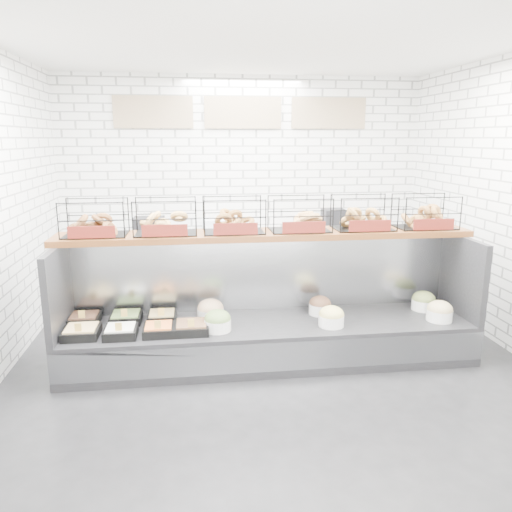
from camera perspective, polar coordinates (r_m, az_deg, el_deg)
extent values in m
plane|color=black|center=(4.86, 2.12, -13.10)|extent=(5.50, 5.50, 0.00)
cube|color=white|center=(7.11, -1.48, 7.97)|extent=(5.00, 0.02, 3.00)
cube|color=white|center=(4.43, 2.48, 24.22)|extent=(5.00, 5.50, 0.02)
cube|color=tan|center=(7.03, -11.66, 15.82)|extent=(1.05, 0.03, 0.42)
cube|color=tan|center=(7.06, -1.50, 16.06)|extent=(1.05, 0.03, 0.42)
cube|color=tan|center=(7.28, 8.31, 15.85)|extent=(1.05, 0.03, 0.42)
cube|color=black|center=(5.04, 1.57, -9.57)|extent=(4.00, 0.90, 0.40)
cube|color=#93969B|center=(4.64, 2.42, -11.41)|extent=(4.00, 0.03, 0.28)
cube|color=#93969B|center=(5.23, 0.91, -1.76)|extent=(4.00, 0.08, 0.80)
cube|color=black|center=(4.94, -21.62, -3.63)|extent=(0.06, 0.90, 0.80)
cube|color=black|center=(5.50, 22.35, -2.04)|extent=(0.06, 0.90, 0.80)
cube|color=black|center=(4.85, -19.32, -8.25)|extent=(0.32, 0.32, 0.08)
cube|color=#DFB872|center=(4.84, -19.35, -7.86)|extent=(0.27, 0.27, 0.04)
cube|color=#E4B54F|center=(4.72, -19.67, -7.72)|extent=(0.06, 0.01, 0.08)
cube|color=black|center=(5.17, -19.00, -6.89)|extent=(0.29, 0.29, 0.08)
cube|color=brown|center=(5.16, -19.03, -6.53)|extent=(0.24, 0.24, 0.04)
cube|color=#E4B54F|center=(5.05, -19.30, -6.32)|extent=(0.06, 0.01, 0.08)
cube|color=black|center=(4.75, -15.21, -8.40)|extent=(0.29, 0.29, 0.08)
cube|color=white|center=(4.74, -15.23, -8.01)|extent=(0.25, 0.25, 0.04)
cube|color=#E4B54F|center=(4.63, -15.44, -7.83)|extent=(0.06, 0.01, 0.08)
cube|color=black|center=(5.09, -14.63, -6.89)|extent=(0.30, 0.30, 0.08)
cube|color=#769A4E|center=(5.08, -14.65, -6.52)|extent=(0.25, 0.25, 0.04)
cube|color=#E4B54F|center=(4.97, -14.83, -6.32)|extent=(0.06, 0.01, 0.08)
cube|color=black|center=(4.72, -11.06, -8.33)|extent=(0.28, 0.28, 0.08)
cube|color=orange|center=(4.71, -11.07, -7.93)|extent=(0.24, 0.24, 0.04)
cube|color=#E4B54F|center=(4.60, -11.18, -7.73)|extent=(0.06, 0.01, 0.08)
cube|color=black|center=(5.04, -10.68, -6.91)|extent=(0.28, 0.28, 0.08)
cube|color=#DDBA71|center=(5.02, -10.70, -6.54)|extent=(0.24, 0.24, 0.04)
cube|color=#E4B54F|center=(4.91, -10.79, -6.32)|extent=(0.06, 0.01, 0.08)
cube|color=black|center=(4.72, -7.41, -8.16)|extent=(0.32, 0.32, 0.08)
cube|color=brown|center=(4.71, -7.42, -7.77)|extent=(0.27, 0.27, 0.04)
cube|color=#E4B54F|center=(4.59, -7.43, -7.62)|extent=(0.06, 0.01, 0.08)
cylinder|color=white|center=(4.73, -4.40, -7.84)|extent=(0.25, 0.25, 0.11)
ellipsoid|color=olive|center=(4.71, -4.42, -7.16)|extent=(0.25, 0.25, 0.17)
cylinder|color=white|center=(5.03, -5.21, -6.58)|extent=(0.26, 0.26, 0.11)
ellipsoid|color=#DAB086|center=(5.01, -5.23, -5.93)|extent=(0.26, 0.26, 0.18)
cylinder|color=white|center=(4.88, 8.59, -7.28)|extent=(0.25, 0.25, 0.11)
ellipsoid|color=#D2C26B|center=(4.86, 8.62, -6.62)|extent=(0.24, 0.24, 0.17)
cylinder|color=white|center=(5.18, 7.31, -6.01)|extent=(0.23, 0.23, 0.11)
ellipsoid|color=brown|center=(5.16, 7.33, -5.38)|extent=(0.22, 0.22, 0.16)
cylinder|color=white|center=(5.29, 20.21, -6.35)|extent=(0.25, 0.25, 0.11)
ellipsoid|color=tan|center=(5.27, 20.26, -5.73)|extent=(0.25, 0.25, 0.17)
cylinder|color=white|center=(5.56, 18.57, -5.27)|extent=(0.25, 0.25, 0.11)
ellipsoid|color=olive|center=(5.54, 18.62, -4.68)|extent=(0.24, 0.24, 0.17)
cube|color=#4E2710|center=(4.95, 1.25, 2.48)|extent=(4.10, 0.50, 0.06)
cube|color=black|center=(4.95, -17.96, 4.17)|extent=(0.60, 0.38, 0.34)
cube|color=#601911|center=(4.77, -18.30, 2.60)|extent=(0.42, 0.02, 0.11)
cube|color=black|center=(4.87, -10.32, 4.47)|extent=(0.60, 0.38, 0.34)
cube|color=#601911|center=(4.69, -10.38, 2.88)|extent=(0.42, 0.02, 0.11)
cube|color=black|center=(4.88, -2.57, 4.69)|extent=(0.60, 0.38, 0.34)
cube|color=#601911|center=(4.70, -2.35, 3.12)|extent=(0.42, 0.02, 0.11)
cube|color=black|center=(4.98, 5.01, 4.82)|extent=(0.60, 0.38, 0.34)
cube|color=#601911|center=(4.80, 5.50, 3.29)|extent=(0.42, 0.02, 0.11)
cube|color=black|center=(5.16, 12.18, 4.87)|extent=(0.60, 0.38, 0.34)
cube|color=#601911|center=(4.99, 12.89, 3.39)|extent=(0.42, 0.02, 0.11)
cube|color=black|center=(5.41, 18.78, 4.85)|extent=(0.60, 0.38, 0.34)
cube|color=#601911|center=(5.25, 19.65, 3.43)|extent=(0.42, 0.02, 0.11)
cube|color=#93969B|center=(6.97, -1.15, -0.89)|extent=(4.00, 0.60, 0.90)
cube|color=black|center=(6.79, -12.10, 3.34)|extent=(0.40, 0.30, 0.24)
cube|color=silver|center=(6.88, -4.69, 3.48)|extent=(0.35, 0.28, 0.18)
cylinder|color=red|center=(7.03, 5.28, 3.84)|extent=(0.09, 0.09, 0.22)
cube|color=black|center=(7.05, 8.85, 4.09)|extent=(0.30, 0.30, 0.30)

